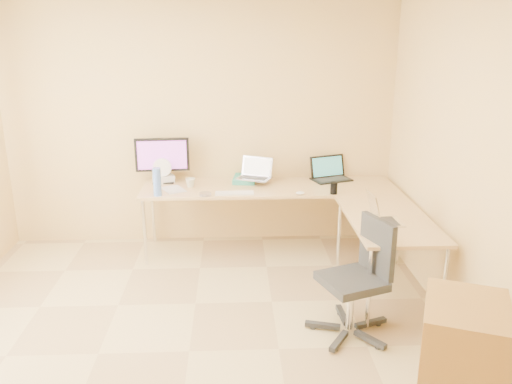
{
  "coord_description": "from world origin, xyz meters",
  "views": [
    {
      "loc": [
        0.34,
        -3.42,
        2.3
      ],
      "look_at": [
        0.55,
        1.1,
        0.9
      ],
      "focal_mm": 36.89,
      "sensor_mm": 36.0,
      "label": 1
    }
  ],
  "objects_px": {
    "office_chair": "(352,275)",
    "desk_return": "(386,256)",
    "monitor": "(163,160)",
    "desk_main": "(269,219)",
    "mug": "(190,183)",
    "laptop_center": "(254,169)",
    "cabinet": "(461,365)",
    "laptop_black": "(332,169)",
    "laptop_return": "(386,211)",
    "desk_fan": "(163,171)",
    "water_bottle": "(157,182)",
    "keyboard": "(234,193)"
  },
  "relations": [
    {
      "from": "office_chair",
      "to": "desk_return",
      "type": "bearing_deg",
      "value": 34.34
    },
    {
      "from": "monitor",
      "to": "office_chair",
      "type": "height_order",
      "value": "monitor"
    },
    {
      "from": "desk_main",
      "to": "desk_return",
      "type": "xyz_separation_m",
      "value": [
        0.98,
        -1.0,
        0.0
      ]
    },
    {
      "from": "desk_return",
      "to": "monitor",
      "type": "distance_m",
      "value": 2.5
    },
    {
      "from": "mug",
      "to": "laptop_center",
      "type": "bearing_deg",
      "value": 8.17
    },
    {
      "from": "mug",
      "to": "cabinet",
      "type": "distance_m",
      "value": 3.2
    },
    {
      "from": "desk_return",
      "to": "monitor",
      "type": "bearing_deg",
      "value": 150.27
    },
    {
      "from": "laptop_black",
      "to": "office_chair",
      "type": "xyz_separation_m",
      "value": [
        -0.17,
        -1.85,
        -0.36
      ]
    },
    {
      "from": "laptop_black",
      "to": "monitor",
      "type": "bearing_deg",
      "value": 160.58
    },
    {
      "from": "desk_main",
      "to": "laptop_return",
      "type": "xyz_separation_m",
      "value": [
        0.9,
        -1.14,
        0.47
      ]
    },
    {
      "from": "desk_fan",
      "to": "water_bottle",
      "type": "bearing_deg",
      "value": -85.39
    },
    {
      "from": "keyboard",
      "to": "mug",
      "type": "xyz_separation_m",
      "value": [
        -0.46,
        0.26,
        0.04
      ]
    },
    {
      "from": "monitor",
      "to": "office_chair",
      "type": "relative_size",
      "value": 0.6
    },
    {
      "from": "desk_fan",
      "to": "laptop_return",
      "type": "bearing_deg",
      "value": -28.81
    },
    {
      "from": "laptop_black",
      "to": "mug",
      "type": "bearing_deg",
      "value": 167.83
    },
    {
      "from": "water_bottle",
      "to": "cabinet",
      "type": "bearing_deg",
      "value": -47.83
    },
    {
      "from": "desk_main",
      "to": "mug",
      "type": "height_order",
      "value": "mug"
    },
    {
      "from": "laptop_center",
      "to": "laptop_black",
      "type": "xyz_separation_m",
      "value": [
        0.85,
        0.1,
        -0.03
      ]
    },
    {
      "from": "mug",
      "to": "keyboard",
      "type": "bearing_deg",
      "value": -29.81
    },
    {
      "from": "desk_fan",
      "to": "monitor",
      "type": "bearing_deg",
      "value": 0.0
    },
    {
      "from": "desk_main",
      "to": "keyboard",
      "type": "bearing_deg",
      "value": -145.38
    },
    {
      "from": "keyboard",
      "to": "laptop_return",
      "type": "bearing_deg",
      "value": -35.17
    },
    {
      "from": "desk_return",
      "to": "water_bottle",
      "type": "bearing_deg",
      "value": 160.9
    },
    {
      "from": "laptop_center",
      "to": "keyboard",
      "type": "xyz_separation_m",
      "value": [
        -0.21,
        -0.36,
        -0.15
      ]
    },
    {
      "from": "water_bottle",
      "to": "cabinet",
      "type": "xyz_separation_m",
      "value": [
        2.11,
        -2.33,
        -0.51
      ]
    },
    {
      "from": "mug",
      "to": "cabinet",
      "type": "relative_size",
      "value": 0.12
    },
    {
      "from": "monitor",
      "to": "water_bottle",
      "type": "height_order",
      "value": "monitor"
    },
    {
      "from": "monitor",
      "to": "laptop_center",
      "type": "distance_m",
      "value": 0.98
    },
    {
      "from": "laptop_center",
      "to": "cabinet",
      "type": "height_order",
      "value": "laptop_center"
    },
    {
      "from": "water_bottle",
      "to": "cabinet",
      "type": "distance_m",
      "value": 3.18
    },
    {
      "from": "laptop_center",
      "to": "water_bottle",
      "type": "distance_m",
      "value": 1.04
    },
    {
      "from": "desk_main",
      "to": "laptop_center",
      "type": "xyz_separation_m",
      "value": [
        -0.16,
        0.1,
        0.53
      ]
    },
    {
      "from": "keyboard",
      "to": "cabinet",
      "type": "relative_size",
      "value": 0.47
    },
    {
      "from": "desk_return",
      "to": "desk_fan",
      "type": "relative_size",
      "value": 5.24
    },
    {
      "from": "water_bottle",
      "to": "desk_fan",
      "type": "relative_size",
      "value": 1.13
    },
    {
      "from": "keyboard",
      "to": "laptop_center",
      "type": "bearing_deg",
      "value": 58.95
    },
    {
      "from": "desk_fan",
      "to": "cabinet",
      "type": "relative_size",
      "value": 0.31
    },
    {
      "from": "laptop_black",
      "to": "desk_fan",
      "type": "relative_size",
      "value": 1.64
    },
    {
      "from": "desk_fan",
      "to": "laptop_return",
      "type": "height_order",
      "value": "desk_fan"
    },
    {
      "from": "laptop_return",
      "to": "laptop_center",
      "type": "bearing_deg",
      "value": 37.17
    },
    {
      "from": "laptop_center",
      "to": "office_chair",
      "type": "distance_m",
      "value": 1.92
    },
    {
      "from": "desk_main",
      "to": "cabinet",
      "type": "relative_size",
      "value": 3.26
    },
    {
      "from": "office_chair",
      "to": "cabinet",
      "type": "relative_size",
      "value": 1.15
    },
    {
      "from": "desk_main",
      "to": "office_chair",
      "type": "relative_size",
      "value": 2.82
    },
    {
      "from": "laptop_center",
      "to": "desk_fan",
      "type": "distance_m",
      "value": 0.98
    },
    {
      "from": "water_bottle",
      "to": "desk_fan",
      "type": "xyz_separation_m",
      "value": [
        0.0,
        0.47,
        -0.02
      ]
    },
    {
      "from": "office_chair",
      "to": "laptop_black",
      "type": "bearing_deg",
      "value": 64.05
    },
    {
      "from": "desk_fan",
      "to": "office_chair",
      "type": "bearing_deg",
      "value": -43.74
    },
    {
      "from": "mug",
      "to": "office_chair",
      "type": "bearing_deg",
      "value": -50.99
    },
    {
      "from": "monitor",
      "to": "desk_fan",
      "type": "distance_m",
      "value": 0.12
    }
  ]
}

